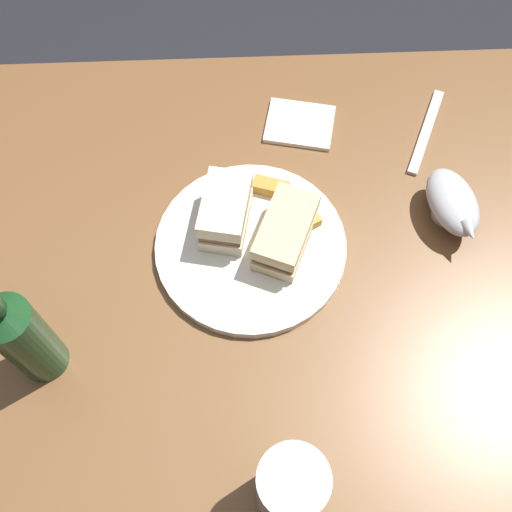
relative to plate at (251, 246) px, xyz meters
name	(u,v)px	position (x,y,z in m)	size (l,w,h in m)	color
ground_plane	(259,401)	(-0.01, 0.05, -0.74)	(6.00, 6.00, 0.00)	black
dining_table	(260,357)	(-0.01, 0.05, -0.37)	(1.03, 0.88, 0.73)	brown
plate	(251,246)	(0.00, 0.00, 0.00)	(0.28, 0.28, 0.02)	silver
sandwich_half_left	(286,232)	(-0.05, 0.00, 0.04)	(0.11, 0.14, 0.06)	#CCB284
sandwich_half_right	(225,212)	(0.04, -0.04, 0.04)	(0.08, 0.12, 0.07)	beige
potato_wedge_front	(305,223)	(-0.08, -0.03, 0.02)	(0.04, 0.02, 0.02)	gold
potato_wedge_middle	(286,214)	(-0.06, -0.04, 0.02)	(0.05, 0.02, 0.02)	#B77F33
potato_wedge_back	(270,233)	(-0.03, -0.01, 0.02)	(0.04, 0.02, 0.02)	gold
potato_wedge_left_edge	(288,222)	(-0.06, -0.03, 0.02)	(0.04, 0.02, 0.02)	#B77F33
potato_wedge_right_edge	(271,187)	(-0.03, -0.09, 0.02)	(0.06, 0.02, 0.02)	#B77F33
potato_wedge_stray	(285,229)	(-0.05, -0.02, 0.02)	(0.05, 0.02, 0.02)	#AD702D
pint_glass	(290,488)	(-0.03, 0.35, 0.06)	(0.08, 0.08, 0.15)	white
gravy_boat	(453,203)	(-0.30, -0.04, 0.03)	(0.09, 0.14, 0.06)	#B7B7BC
cider_bottle	(21,335)	(0.29, 0.16, 0.09)	(0.06, 0.06, 0.26)	#19421E
napkin	(300,124)	(-0.09, -0.23, 0.00)	(0.11, 0.09, 0.01)	silver
fork	(426,131)	(-0.30, -0.21, 0.00)	(0.18, 0.02, 0.01)	silver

